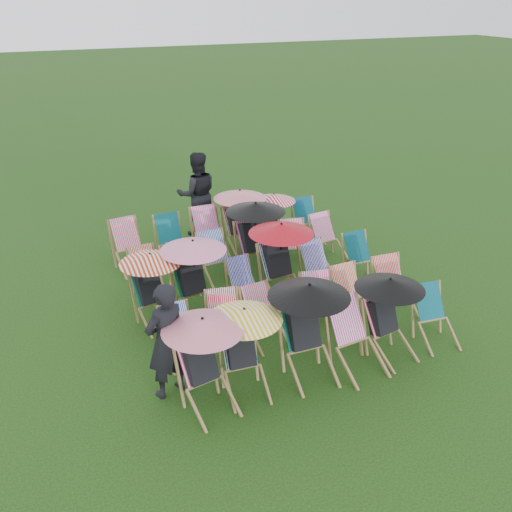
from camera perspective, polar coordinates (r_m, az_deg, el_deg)
name	(u,v)px	position (r m, az deg, el deg)	size (l,w,h in m)	color
ground	(266,303)	(10.57, 1.02, -4.77)	(100.00, 100.00, 0.00)	black
deckchair_0	(205,363)	(7.85, -5.11, -10.60)	(1.12, 1.23, 1.33)	olive
deckchair_1	(244,350)	(8.13, -1.22, -9.36)	(1.08, 1.13, 1.28)	olive
deckchair_2	(308,329)	(8.44, 5.24, -7.33)	(1.21, 1.26, 1.44)	olive
deckchair_3	(357,339)	(8.76, 10.06, -8.19)	(0.78, 1.02, 1.03)	olive
deckchair_4	(389,317)	(9.10, 13.18, -5.92)	(1.08, 1.18, 1.28)	olive
deckchair_5	(436,317)	(9.74, 17.56, -5.87)	(0.66, 0.87, 0.89)	olive
deckchair_6	(181,336)	(8.97, -7.54, -7.95)	(0.58, 0.78, 0.82)	olive
deckchair_7	(226,324)	(9.13, -3.06, -6.81)	(0.72, 0.91, 0.89)	olive
deckchair_8	(265,317)	(9.31, 0.88, -6.14)	(0.67, 0.87, 0.88)	olive
deckchair_9	(321,306)	(9.61, 6.55, -5.02)	(0.77, 0.96, 0.93)	olive
deckchair_10	(353,297)	(9.99, 9.69, -4.03)	(0.66, 0.88, 0.92)	olive
deckchair_11	(395,288)	(10.41, 13.78, -3.09)	(0.65, 0.89, 0.94)	olive
deckchair_12	(153,288)	(9.86, -10.29, -3.17)	(1.06, 1.15, 1.26)	olive
deckchair_13	(195,278)	(9.96, -6.15, -2.16)	(1.16, 1.25, 1.38)	olive
deckchair_14	(246,285)	(10.33, -1.05, -2.88)	(0.62, 0.81, 0.83)	olive
deckchair_15	(281,260)	(10.48, 2.57, -0.43)	(1.20, 1.28, 1.42)	olive
deckchair_16	(321,269)	(10.85, 6.52, -1.31)	(0.72, 0.92, 0.93)	olive
deckchair_17	(363,260)	(11.36, 10.65, -0.37)	(0.61, 0.85, 0.91)	olive
deckchair_18	(147,274)	(10.85, -10.83, -1.77)	(0.62, 0.84, 0.87)	olive
deckchair_19	(183,269)	(10.96, -7.26, -1.30)	(0.65, 0.84, 0.85)	olive
deckchair_20	(219,260)	(11.11, -3.73, -0.39)	(0.73, 0.95, 0.97)	olive
deckchair_21	(256,237)	(11.45, 0.00, 1.95)	(1.21, 1.28, 1.43)	olive
deckchair_22	(295,246)	(11.77, 3.97, 0.99)	(0.75, 0.94, 0.91)	olive
deckchair_23	(329,239)	(12.19, 7.32, 1.74)	(0.73, 0.93, 0.92)	olive
deckchair_24	(131,246)	(11.92, -12.42, 0.94)	(0.77, 0.99, 0.99)	olive
deckchair_25	(172,241)	(12.09, -8.38, 1.52)	(0.63, 0.88, 0.95)	olive
deckchair_26	(210,234)	(12.21, -4.60, 2.16)	(0.69, 0.95, 1.02)	olive
deckchair_27	(241,220)	(12.39, -1.56, 3.60)	(1.14, 1.21, 1.36)	olive
deckchair_28	(274,219)	(12.75, 1.79, 3.73)	(0.97, 1.02, 1.15)	olive
deckchair_29	(308,221)	(13.08, 5.23, 3.48)	(0.65, 0.87, 0.91)	olive
person_left	(166,341)	(8.03, -8.98, -8.38)	(0.64, 0.42, 1.77)	black
person_rear	(197,194)	(13.24, -5.89, 6.18)	(0.95, 0.74, 1.96)	black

